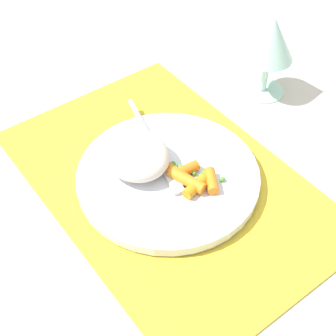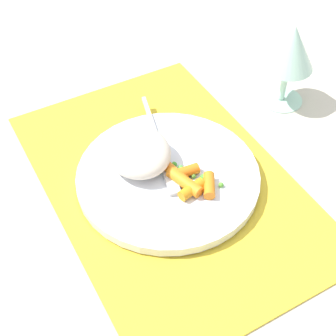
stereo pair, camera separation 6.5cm
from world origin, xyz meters
name	(u,v)px [view 1 (the left image)]	position (x,y,z in m)	size (l,w,h in m)	color
ground_plane	(168,182)	(0.00, 0.00, 0.00)	(2.40, 2.40, 0.00)	beige
placemat	(168,181)	(0.00, 0.00, 0.00)	(0.48, 0.32, 0.01)	gold
plate	(168,176)	(0.00, 0.00, 0.01)	(0.26, 0.26, 0.01)	white
rice_mound	(135,154)	(-0.04, -0.03, 0.04)	(0.10, 0.09, 0.04)	beige
carrot_portion	(190,178)	(0.03, 0.01, 0.03)	(0.08, 0.06, 0.02)	orange
pea_scatter	(185,171)	(0.02, 0.02, 0.02)	(0.08, 0.07, 0.01)	#53A335
fork	(158,153)	(-0.04, 0.01, 0.02)	(0.20, 0.07, 0.01)	silver
wine_glass	(271,41)	(-0.07, 0.26, 0.10)	(0.08, 0.08, 0.14)	#B2E0CC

